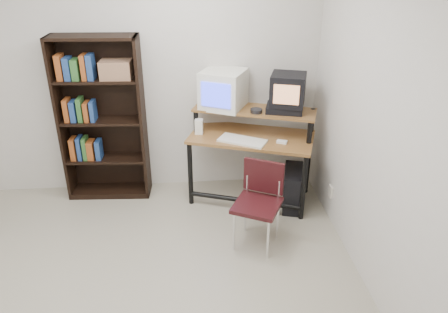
{
  "coord_description": "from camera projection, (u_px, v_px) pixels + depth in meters",
  "views": [
    {
      "loc": [
        0.6,
        -2.46,
        2.52
      ],
      "look_at": [
        0.92,
        1.1,
        0.76
      ],
      "focal_mm": 35.0,
      "sensor_mm": 36.0,
      "label": 1
    }
  ],
  "objects": [
    {
      "name": "back_wall",
      "position": [
        127.0,
        74.0,
        4.48
      ],
      "size": [
        4.0,
        0.01,
        2.6
      ],
      "primitive_type": "cube",
      "color": "beige",
      "rests_on": "floor"
    },
    {
      "name": "right_wall",
      "position": [
        403.0,
        150.0,
        2.85
      ],
      "size": [
        0.01,
        4.0,
        2.6
      ],
      "primitive_type": "cube",
      "color": "beige",
      "rests_on": "floor"
    },
    {
      "name": "computer_desk",
      "position": [
        252.0,
        139.0,
        4.51
      ],
      "size": [
        1.38,
        1.0,
        0.98
      ],
      "rotation": [
        0.0,
        0.0,
        -0.34
      ],
      "color": "brown",
      "rests_on": "floor"
    },
    {
      "name": "crt_monitor",
      "position": [
        223.0,
        89.0,
        4.46
      ],
      "size": [
        0.55,
        0.55,
        0.39
      ],
      "rotation": [
        0.0,
        0.0,
        -0.46
      ],
      "color": "white",
      "rests_on": "computer_desk"
    },
    {
      "name": "vcr",
      "position": [
        284.0,
        109.0,
        4.39
      ],
      "size": [
        0.42,
        0.35,
        0.08
      ],
      "primitive_type": "cube",
      "rotation": [
        0.0,
        0.0,
        -0.27
      ],
      "color": "black",
      "rests_on": "computer_desk"
    },
    {
      "name": "crt_tv",
      "position": [
        288.0,
        90.0,
        4.32
      ],
      "size": [
        0.42,
        0.41,
        0.31
      ],
      "rotation": [
        0.0,
        0.0,
        -0.31
      ],
      "color": "black",
      "rests_on": "vcr"
    },
    {
      "name": "cd_spindle",
      "position": [
        256.0,
        111.0,
        4.37
      ],
      "size": [
        0.16,
        0.16,
        0.05
      ],
      "primitive_type": "cylinder",
      "rotation": [
        0.0,
        0.0,
        -0.41
      ],
      "color": "#26262B",
      "rests_on": "computer_desk"
    },
    {
      "name": "keyboard",
      "position": [
        242.0,
        141.0,
        4.34
      ],
      "size": [
        0.51,
        0.41,
        0.03
      ],
      "primitive_type": "cube",
      "rotation": [
        0.0,
        0.0,
        -0.51
      ],
      "color": "white",
      "rests_on": "computer_desk"
    },
    {
      "name": "mousepad",
      "position": [
        280.0,
        144.0,
        4.32
      ],
      "size": [
        0.27,
        0.25,
        0.01
      ],
      "primitive_type": "cube",
      "rotation": [
        0.0,
        0.0,
        -0.39
      ],
      "color": "black",
      "rests_on": "computer_desk"
    },
    {
      "name": "mouse",
      "position": [
        282.0,
        142.0,
        4.31
      ],
      "size": [
        0.12,
        0.1,
        0.03
      ],
      "primitive_type": "cube",
      "rotation": [
        0.0,
        0.0,
        -0.43
      ],
      "color": "white",
      "rests_on": "mousepad"
    },
    {
      "name": "desk_speaker",
      "position": [
        199.0,
        127.0,
        4.5
      ],
      "size": [
        0.09,
        0.09,
        0.17
      ],
      "primitive_type": "cube",
      "rotation": [
        0.0,
        0.0,
        -0.16
      ],
      "color": "white",
      "rests_on": "computer_desk"
    },
    {
      "name": "pc_tower",
      "position": [
        293.0,
        188.0,
        4.56
      ],
      "size": [
        0.3,
        0.49,
        0.42
      ],
      "primitive_type": "cube",
      "rotation": [
        0.0,
        0.0,
        -0.25
      ],
      "color": "black",
      "rests_on": "floor"
    },
    {
      "name": "school_chair",
      "position": [
        259.0,
        196.0,
        3.9
      ],
      "size": [
        0.52,
        0.52,
        0.78
      ],
      "rotation": [
        0.0,
        0.0,
        -0.46
      ],
      "color": "black",
      "rests_on": "floor"
    },
    {
      "name": "bookshelf",
      "position": [
        102.0,
        117.0,
        4.51
      ],
      "size": [
        0.88,
        0.34,
        1.73
      ],
      "rotation": [
        0.0,
        0.0,
        -0.06
      ],
      "color": "black",
      "rests_on": "floor"
    },
    {
      "name": "wall_outlet",
      "position": [
        331.0,
        191.0,
        4.32
      ],
      "size": [
        0.02,
        0.08,
        0.12
      ],
      "primitive_type": "cube",
      "color": "beige",
      "rests_on": "right_wall"
    }
  ]
}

